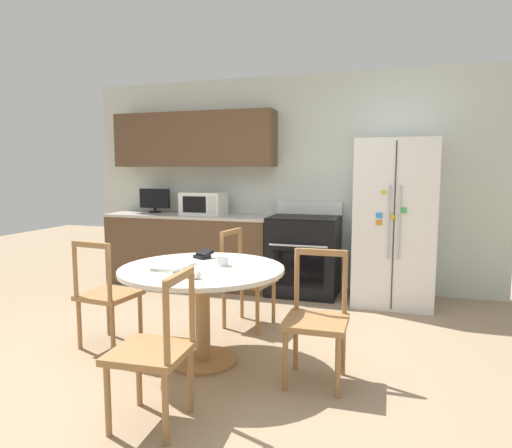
{
  "coord_description": "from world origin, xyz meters",
  "views": [
    {
      "loc": [
        1.4,
        -2.94,
        1.46
      ],
      "look_at": [
        0.1,
        1.15,
        0.95
      ],
      "focal_mm": 32.0,
      "sensor_mm": 36.0,
      "label": 1
    }
  ],
  "objects_px": {
    "countertop_tv": "(155,200)",
    "dining_chair_near": "(155,352)",
    "dining_chair_far": "(246,280)",
    "refrigerator": "(394,222)",
    "wallet": "(203,255)",
    "candle_glass": "(222,261)",
    "microwave": "(204,204)",
    "dining_chair_left": "(107,295)",
    "dining_chair_right": "(316,320)",
    "oven_range": "(304,255)"
  },
  "relations": [
    {
      "from": "dining_chair_near",
      "to": "oven_range",
      "type": "bearing_deg",
      "value": -7.83
    },
    {
      "from": "dining_chair_near",
      "to": "dining_chair_left",
      "type": "bearing_deg",
      "value": 43.44
    },
    {
      "from": "oven_range",
      "to": "dining_chair_right",
      "type": "height_order",
      "value": "oven_range"
    },
    {
      "from": "countertop_tv",
      "to": "wallet",
      "type": "height_order",
      "value": "countertop_tv"
    },
    {
      "from": "dining_chair_right",
      "to": "oven_range",
      "type": "bearing_deg",
      "value": -77.4
    },
    {
      "from": "microwave",
      "to": "countertop_tv",
      "type": "distance_m",
      "value": 0.74
    },
    {
      "from": "microwave",
      "to": "dining_chair_right",
      "type": "relative_size",
      "value": 0.58
    },
    {
      "from": "oven_range",
      "to": "wallet",
      "type": "height_order",
      "value": "oven_range"
    },
    {
      "from": "countertop_tv",
      "to": "dining_chair_near",
      "type": "bearing_deg",
      "value": -60.23
    },
    {
      "from": "dining_chair_left",
      "to": "countertop_tv",
      "type": "bearing_deg",
      "value": 116.13
    },
    {
      "from": "microwave",
      "to": "dining_chair_near",
      "type": "distance_m",
      "value": 3.27
    },
    {
      "from": "oven_range",
      "to": "dining_chair_left",
      "type": "bearing_deg",
      "value": -120.31
    },
    {
      "from": "countertop_tv",
      "to": "dining_chair_near",
      "type": "relative_size",
      "value": 0.47
    },
    {
      "from": "dining_chair_left",
      "to": "dining_chair_near",
      "type": "distance_m",
      "value": 1.34
    },
    {
      "from": "dining_chair_near",
      "to": "dining_chair_right",
      "type": "bearing_deg",
      "value": -46.59
    },
    {
      "from": "dining_chair_far",
      "to": "dining_chair_near",
      "type": "distance_m",
      "value": 1.76
    },
    {
      "from": "refrigerator",
      "to": "wallet",
      "type": "bearing_deg",
      "value": -130.2
    },
    {
      "from": "oven_range",
      "to": "wallet",
      "type": "xyz_separation_m",
      "value": [
        -0.48,
        -1.81,
        0.3
      ]
    },
    {
      "from": "microwave",
      "to": "dining_chair_right",
      "type": "bearing_deg",
      "value": -50.49
    },
    {
      "from": "candle_glass",
      "to": "wallet",
      "type": "height_order",
      "value": "candle_glass"
    },
    {
      "from": "refrigerator",
      "to": "dining_chair_left",
      "type": "height_order",
      "value": "refrigerator"
    },
    {
      "from": "dining_chair_right",
      "to": "candle_glass",
      "type": "height_order",
      "value": "dining_chair_right"
    },
    {
      "from": "countertop_tv",
      "to": "candle_glass",
      "type": "bearing_deg",
      "value": -49.81
    },
    {
      "from": "countertop_tv",
      "to": "wallet",
      "type": "bearing_deg",
      "value": -50.98
    },
    {
      "from": "dining_chair_right",
      "to": "dining_chair_left",
      "type": "height_order",
      "value": "same"
    },
    {
      "from": "dining_chair_near",
      "to": "candle_glass",
      "type": "relative_size",
      "value": 9.43
    },
    {
      "from": "dining_chair_right",
      "to": "wallet",
      "type": "relative_size",
      "value": 5.36
    },
    {
      "from": "dining_chair_far",
      "to": "wallet",
      "type": "bearing_deg",
      "value": -9.13
    },
    {
      "from": "dining_chair_far",
      "to": "refrigerator",
      "type": "bearing_deg",
      "value": 141.94
    },
    {
      "from": "dining_chair_right",
      "to": "candle_glass",
      "type": "distance_m",
      "value": 0.84
    },
    {
      "from": "microwave",
      "to": "dining_chair_left",
      "type": "height_order",
      "value": "microwave"
    },
    {
      "from": "dining_chair_near",
      "to": "candle_glass",
      "type": "height_order",
      "value": "dining_chair_near"
    },
    {
      "from": "refrigerator",
      "to": "dining_chair_right",
      "type": "bearing_deg",
      "value": -102.41
    },
    {
      "from": "oven_range",
      "to": "dining_chair_near",
      "type": "bearing_deg",
      "value": -94.61
    },
    {
      "from": "refrigerator",
      "to": "wallet",
      "type": "relative_size",
      "value": 10.59
    },
    {
      "from": "countertop_tv",
      "to": "dining_chair_far",
      "type": "height_order",
      "value": "countertop_tv"
    },
    {
      "from": "microwave",
      "to": "dining_chair_right",
      "type": "height_order",
      "value": "microwave"
    },
    {
      "from": "countertop_tv",
      "to": "dining_chair_near",
      "type": "xyz_separation_m",
      "value": [
        1.78,
        -3.11,
        -0.64
      ]
    },
    {
      "from": "dining_chair_right",
      "to": "dining_chair_left",
      "type": "distance_m",
      "value": 1.76
    },
    {
      "from": "dining_chair_left",
      "to": "dining_chair_near",
      "type": "bearing_deg",
      "value": -37.36
    },
    {
      "from": "dining_chair_far",
      "to": "candle_glass",
      "type": "bearing_deg",
      "value": 14.67
    },
    {
      "from": "refrigerator",
      "to": "dining_chair_far",
      "type": "height_order",
      "value": "refrigerator"
    },
    {
      "from": "dining_chair_far",
      "to": "dining_chair_left",
      "type": "distance_m",
      "value": 1.25
    },
    {
      "from": "candle_glass",
      "to": "countertop_tv",
      "type": "bearing_deg",
      "value": 130.19
    },
    {
      "from": "dining_chair_far",
      "to": "candle_glass",
      "type": "distance_m",
      "value": 0.86
    },
    {
      "from": "dining_chair_left",
      "to": "dining_chair_near",
      "type": "xyz_separation_m",
      "value": [
        0.98,
        -0.92,
        0.0
      ]
    },
    {
      "from": "dining_chair_near",
      "to": "candle_glass",
      "type": "distance_m",
      "value": 1.03
    },
    {
      "from": "dining_chair_far",
      "to": "dining_chair_right",
      "type": "relative_size",
      "value": 1.0
    },
    {
      "from": "candle_glass",
      "to": "dining_chair_near",
      "type": "bearing_deg",
      "value": -91.55
    },
    {
      "from": "microwave",
      "to": "candle_glass",
      "type": "height_order",
      "value": "microwave"
    }
  ]
}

